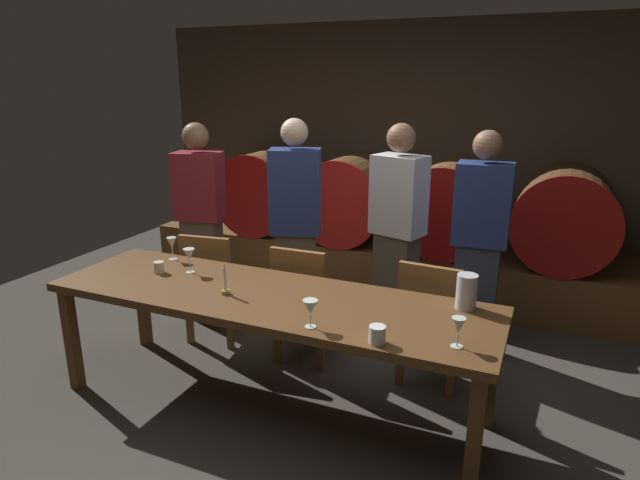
{
  "coord_description": "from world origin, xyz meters",
  "views": [
    {
      "loc": [
        1.29,
        -2.61,
        2.0
      ],
      "look_at": [
        -0.01,
        0.36,
        1.02
      ],
      "focal_mm": 30.42,
      "sensor_mm": 36.0,
      "label": 1
    }
  ],
  "objects": [
    {
      "name": "ground_plane",
      "position": [
        0.0,
        0.0,
        0.0
      ],
      "size": [
        7.32,
        7.32,
        0.0
      ],
      "primitive_type": "plane",
      "color": "#3F3A33"
    },
    {
      "name": "back_wall",
      "position": [
        0.0,
        2.83,
        1.26
      ],
      "size": [
        5.63,
        0.24,
        2.52
      ],
      "primitive_type": "cube",
      "color": "#473A2D",
      "rests_on": "ground"
    },
    {
      "name": "barrel_shelf",
      "position": [
        0.0,
        2.28,
        0.23
      ],
      "size": [
        5.07,
        0.9,
        0.47
      ],
      "primitive_type": "cube",
      "color": "brown",
      "rests_on": "ground"
    },
    {
      "name": "wine_barrel_far_left",
      "position": [
        -1.41,
        2.28,
        0.87
      ],
      "size": [
        0.82,
        0.93,
        0.82
      ],
      "color": "brown",
      "rests_on": "barrel_shelf"
    },
    {
      "name": "wine_barrel_center_left",
      "position": [
        -0.49,
        2.28,
        0.87
      ],
      "size": [
        0.82,
        0.93,
        0.82
      ],
      "color": "brown",
      "rests_on": "barrel_shelf"
    },
    {
      "name": "wine_barrel_center_right",
      "position": [
        0.45,
        2.28,
        0.87
      ],
      "size": [
        0.82,
        0.93,
        0.82
      ],
      "color": "brown",
      "rests_on": "barrel_shelf"
    },
    {
      "name": "wine_barrel_far_right",
      "position": [
        1.41,
        2.28,
        0.87
      ],
      "size": [
        0.82,
        0.93,
        0.82
      ],
      "color": "#513319",
      "rests_on": "barrel_shelf"
    },
    {
      "name": "dining_table",
      "position": [
        -0.19,
        0.0,
        0.69
      ],
      "size": [
        2.73,
        0.79,
        0.75
      ],
      "color": "brown",
      "rests_on": "ground"
    },
    {
      "name": "chair_left",
      "position": [
        -1.02,
        0.61,
        0.49
      ],
      "size": [
        0.45,
        0.45,
        0.88
      ],
      "rotation": [
        0.0,
        0.0,
        3.28
      ],
      "color": "brown",
      "rests_on": "ground"
    },
    {
      "name": "chair_center",
      "position": [
        -0.24,
        0.6,
        0.49
      ],
      "size": [
        0.41,
        0.41,
        0.88
      ],
      "rotation": [
        0.0,
        0.0,
        3.17
      ],
      "color": "brown",
      "rests_on": "ground"
    },
    {
      "name": "chair_right",
      "position": [
        0.66,
        0.65,
        0.49
      ],
      "size": [
        0.43,
        0.43,
        0.88
      ],
      "rotation": [
        0.0,
        0.0,
        3.07
      ],
      "color": "brown",
      "rests_on": "ground"
    },
    {
      "name": "guest_far_left",
      "position": [
        -1.37,
        0.99,
        0.85
      ],
      "size": [
        0.42,
        0.31,
        1.65
      ],
      "rotation": [
        0.0,
        0.0,
        3.35
      ],
      "color": "brown",
      "rests_on": "ground"
    },
    {
      "name": "guest_center_left",
      "position": [
        -0.49,
        1.0,
        0.88
      ],
      "size": [
        0.44,
        0.35,
        1.71
      ],
      "rotation": [
        0.0,
        0.0,
        3.48
      ],
      "color": "brown",
      "rests_on": "ground"
    },
    {
      "name": "guest_center_right",
      "position": [
        0.25,
        1.24,
        0.86
      ],
      "size": [
        0.43,
        0.34,
        1.68
      ],
      "rotation": [
        0.0,
        0.0,
        2.85
      ],
      "color": "brown",
      "rests_on": "ground"
    },
    {
      "name": "guest_far_right",
      "position": [
        0.86,
        1.23,
        0.85
      ],
      "size": [
        0.39,
        0.26,
        1.66
      ],
      "rotation": [
        0.0,
        0.0,
        3.18
      ],
      "color": "#33384C",
      "rests_on": "ground"
    },
    {
      "name": "candle_center",
      "position": [
        -0.43,
        -0.09,
        0.81
      ],
      "size": [
        0.05,
        0.05,
        0.19
      ],
      "color": "olive",
      "rests_on": "dining_table"
    },
    {
      "name": "pitcher",
      "position": [
        0.92,
        0.27,
        0.85
      ],
      "size": [
        0.12,
        0.12,
        0.2
      ],
      "color": "silver",
      "rests_on": "dining_table"
    },
    {
      "name": "wine_glass_far_left",
      "position": [
        -1.12,
        0.3,
        0.87
      ],
      "size": [
        0.07,
        0.07,
        0.16
      ],
      "color": "white",
      "rests_on": "dining_table"
    },
    {
      "name": "wine_glass_center_left",
      "position": [
        -0.85,
        0.13,
        0.88
      ],
      "size": [
        0.08,
        0.08,
        0.17
      ],
      "color": "white",
      "rests_on": "dining_table"
    },
    {
      "name": "wine_glass_center_right",
      "position": [
        0.22,
        -0.29,
        0.86
      ],
      "size": [
        0.08,
        0.08,
        0.15
      ],
      "color": "silver",
      "rests_on": "dining_table"
    },
    {
      "name": "wine_glass_far_right",
      "position": [
        0.96,
        -0.21,
        0.86
      ],
      "size": [
        0.07,
        0.07,
        0.15
      ],
      "color": "silver",
      "rests_on": "dining_table"
    },
    {
      "name": "cup_left",
      "position": [
        -1.03,
        0.05,
        0.79
      ],
      "size": [
        0.07,
        0.07,
        0.08
      ],
      "primitive_type": "cylinder",
      "color": "beige",
      "rests_on": "dining_table"
    },
    {
      "name": "cup_right",
      "position": [
        0.59,
        -0.32,
        0.8
      ],
      "size": [
        0.08,
        0.08,
        0.09
      ],
      "primitive_type": "cylinder",
      "color": "white",
      "rests_on": "dining_table"
    }
  ]
}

